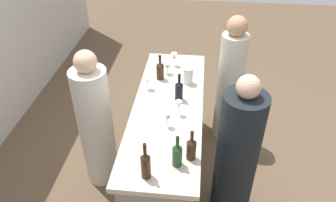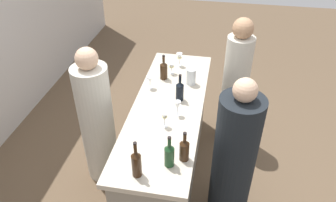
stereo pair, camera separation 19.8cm
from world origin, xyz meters
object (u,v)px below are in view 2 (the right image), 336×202
(wine_glass_near_left, at_px, (178,106))
(wine_glass_near_right, at_px, (179,57))
(wine_glass_far_left, at_px, (172,66))
(wine_bottle_second_right_near_black, at_px, (180,91))
(person_right_guest, at_px, (97,122))
(person_left_guest, at_px, (235,87))
(wine_bottle_second_left_olive_green, at_px, (169,155))
(wine_glass_near_center, at_px, (165,117))
(wine_bottle_center_amber_brown, at_px, (184,149))
(wine_bottle_leftmost_amber_brown, at_px, (136,163))
(person_center_guest, at_px, (234,159))
(water_pitcher, at_px, (191,77))
(wine_glass_far_center, at_px, (150,80))
(wine_bottle_rightmost_amber_brown, at_px, (164,70))

(wine_glass_near_left, height_order, wine_glass_near_right, wine_glass_near_right)
(wine_glass_near_left, height_order, wine_glass_far_left, wine_glass_near_left)
(wine_glass_near_right, bearing_deg, wine_bottle_second_right_near_black, -170.84)
(wine_glass_near_left, distance_m, person_right_guest, 0.91)
(person_left_guest, bearing_deg, wine_glass_near_right, -5.22)
(person_left_guest, bearing_deg, person_right_guest, 28.89)
(person_left_guest, bearing_deg, wine_bottle_second_left_olive_green, 68.80)
(wine_glass_near_center, xyz_separation_m, wine_glass_near_right, (1.11, 0.04, 0.01))
(wine_bottle_center_amber_brown, xyz_separation_m, wine_glass_near_center, (0.37, 0.23, -0.00))
(wine_bottle_leftmost_amber_brown, xyz_separation_m, wine_bottle_second_left_olive_green, (0.14, -0.22, -0.02))
(wine_glass_far_left, xyz_separation_m, person_center_guest, (-0.96, -0.74, -0.34))
(wine_bottle_second_left_olive_green, bearing_deg, wine_bottle_second_right_near_black, 3.62)
(wine_bottle_second_left_olive_green, bearing_deg, wine_glass_near_right, 6.05)
(wine_bottle_leftmost_amber_brown, distance_m, water_pitcher, 1.36)
(wine_glass_far_center, bearing_deg, person_right_guest, 126.91)
(wine_bottle_center_amber_brown, height_order, person_right_guest, person_right_guest)
(wine_glass_far_left, bearing_deg, wine_bottle_center_amber_brown, -165.75)
(wine_glass_near_right, xyz_separation_m, wine_glass_far_center, (-0.52, 0.23, -0.01))
(wine_glass_near_right, xyz_separation_m, wine_glass_far_left, (-0.19, 0.06, -0.02))
(wine_bottle_center_amber_brown, height_order, water_pitcher, wine_bottle_center_amber_brown)
(wine_bottle_second_left_olive_green, height_order, person_center_guest, person_center_guest)
(wine_glass_near_right, bearing_deg, wine_bottle_rightmost_amber_brown, 158.69)
(wine_glass_far_center, bearing_deg, wine_bottle_second_right_near_black, -115.07)
(wine_glass_far_center, xyz_separation_m, water_pitcher, (0.16, -0.41, -0.01))
(wine_glass_near_center, bearing_deg, person_center_guest, -94.10)
(wine_glass_near_left, bearing_deg, water_pitcher, -5.73)
(wine_bottle_rightmost_amber_brown, bearing_deg, wine_bottle_leftmost_amber_brown, -177.19)
(wine_bottle_second_left_olive_green, bearing_deg, person_center_guest, -51.86)
(wine_bottle_center_amber_brown, xyz_separation_m, wine_glass_far_center, (0.96, 0.50, -0.00))
(wine_glass_near_left, xyz_separation_m, wine_glass_near_center, (-0.18, 0.09, -0.00))
(wine_bottle_second_left_olive_green, relative_size, person_center_guest, 0.18)
(wine_bottle_leftmost_amber_brown, height_order, wine_glass_near_right, wine_bottle_leftmost_amber_brown)
(wine_bottle_leftmost_amber_brown, height_order, person_right_guest, person_right_guest)
(wine_bottle_center_amber_brown, distance_m, wine_bottle_second_right_near_black, 0.82)
(person_center_guest, bearing_deg, wine_bottle_second_right_near_black, -58.15)
(wine_glass_near_center, bearing_deg, wine_bottle_rightmost_amber_brown, 11.55)
(wine_glass_near_left, relative_size, wine_glass_near_center, 1.04)
(wine_bottle_second_right_near_black, bearing_deg, person_right_guest, 104.10)
(wine_glass_near_right, height_order, person_center_guest, person_center_guest)
(wine_bottle_rightmost_amber_brown, bearing_deg, wine_glass_near_center, -168.45)
(wine_bottle_rightmost_amber_brown, relative_size, wine_glass_far_center, 2.06)
(person_left_guest, bearing_deg, wine_glass_near_left, 55.92)
(wine_bottle_leftmost_amber_brown, height_order, wine_bottle_second_right_near_black, wine_bottle_leftmost_amber_brown)
(wine_bottle_second_right_near_black, bearing_deg, person_left_guest, -40.34)
(wine_bottle_leftmost_amber_brown, bearing_deg, person_left_guest, -23.22)
(wine_bottle_second_left_olive_green, bearing_deg, wine_glass_far_center, 20.73)
(person_center_guest, bearing_deg, wine_bottle_leftmost_amber_brown, 18.07)
(wine_bottle_second_right_near_black, relative_size, person_left_guest, 0.18)
(wine_bottle_second_left_olive_green, relative_size, person_right_guest, 0.18)
(wine_bottle_center_amber_brown, distance_m, person_left_guest, 1.54)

